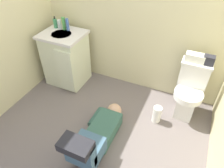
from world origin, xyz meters
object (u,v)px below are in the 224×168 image
toiletry_bag (209,60)px  bottle_clear (59,24)px  bottle_blue (67,25)px  soap_dispenser (55,23)px  bottle_green (64,24)px  faucet (67,26)px  tissue_box (195,58)px  person_plumber (96,136)px  paper_towel_roll (157,114)px  toilet (189,91)px  vanity_cabinet (66,58)px

toiletry_bag → bottle_clear: (-2.04, -0.03, 0.08)m
bottle_blue → soap_dispenser: bearing=178.6°
bottle_green → bottle_clear: bearing=-173.7°
bottle_green → toiletry_bag: bearing=0.5°
faucet → bottle_clear: size_ratio=0.76×
faucet → tissue_box: faucet is taller
tissue_box → faucet: bearing=180.0°
person_plumber → soap_dispenser: size_ratio=6.42×
toiletry_bag → paper_towel_roll: 0.90m
toilet → soap_dispenser: bearing=178.0°
tissue_box → bottle_clear: (-1.89, -0.03, 0.09)m
bottle_blue → paper_towel_roll: bearing=-14.5°
toilet → bottle_blue: size_ratio=4.35×
bottle_blue → paper_towel_roll: (1.49, -0.39, -0.79)m
tissue_box → paper_towel_roll: size_ratio=0.94×
bottle_blue → faucet: bearing=135.9°
faucet → soap_dispenser: soap_dispenser is taller
tissue_box → toiletry_bag: size_ratio=1.77×
person_plumber → bottle_clear: (-1.10, 1.04, 0.71)m
toilet → soap_dispenser: 2.08m
vanity_cabinet → toilet: bearing=1.7°
person_plumber → tissue_box: (0.79, 1.07, 0.62)m
toilet → paper_towel_roll: bearing=-133.2°
toilet → vanity_cabinet: size_ratio=0.91×
toilet → vanity_cabinet: bearing=-178.3°
toiletry_bag → bottle_green: (-1.96, -0.02, 0.10)m
soap_dispenser → bottle_green: bottle_green is taller
toiletry_bag → person_plumber: bearing=-131.3°
toiletry_bag → bottle_blue: (-1.90, -0.02, 0.10)m
toilet → vanity_cabinet: (-1.82, -0.05, 0.05)m
faucet → bottle_green: bearing=-153.8°
person_plumber → bottle_blue: 1.59m
bottle_clear → toilet: bearing=-1.9°
soap_dispenser → bottle_green: (0.15, 0.00, 0.02)m
person_plumber → bottle_green: 1.64m
paper_towel_roll → toilet: bearing=46.8°
faucet → person_plumber: faucet is taller
tissue_box → toilet: bearing=-63.6°
toilet → vanity_cabinet: 1.82m
faucet → soap_dispenser: bearing=-174.0°
vanity_cabinet → bottle_clear: size_ratio=6.25×
bottle_clear → bottle_blue: 0.14m
toilet → toiletry_bag: size_ratio=6.05×
bottle_green → bottle_blue: size_ratio=1.02×
toilet → toiletry_bag: (0.11, 0.09, 0.44)m
vanity_cabinet → paper_towel_roll: size_ratio=3.49×
bottle_green → tissue_box: bearing=0.6°
tissue_box → person_plumber: bearing=-126.5°
tissue_box → bottle_blue: (-1.75, -0.02, 0.11)m
tissue_box → soap_dispenser: soap_dispenser is taller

